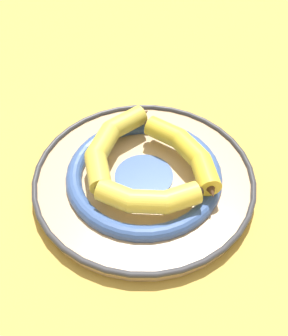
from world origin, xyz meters
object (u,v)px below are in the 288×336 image
object	(u,v)px
banana_a	(187,152)
banana_c	(146,198)
decorative_bowl	(144,177)
banana_b	(110,143)

from	to	relation	value
banana_a	banana_c	world-z (taller)	same
banana_a	banana_c	xyz separation A→B (m)	(0.05, -0.10, -0.00)
decorative_bowl	banana_c	xyz separation A→B (m)	(0.06, -0.03, 0.04)
banana_b	banana_c	xyz separation A→B (m)	(0.13, -0.00, -0.00)
decorative_bowl	banana_b	size ratio (longest dim) A/B	2.19
decorative_bowl	banana_a	world-z (taller)	banana_a
decorative_bowl	banana_c	bearing A→B (deg)	-25.79
decorative_bowl	banana_b	xyz separation A→B (m)	(-0.06, -0.03, 0.04)
decorative_bowl	banana_c	world-z (taller)	banana_c
decorative_bowl	banana_a	bearing A→B (deg)	79.05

